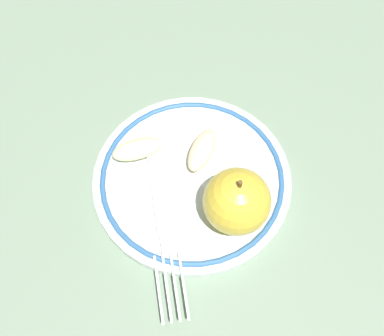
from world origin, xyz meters
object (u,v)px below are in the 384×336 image
apple_slice_front (136,152)px  apple_slice_back (202,150)px  apple_red_whole (237,201)px  fork (162,222)px  plate (192,180)px

apple_slice_front → apple_slice_back: (0.02, -0.07, 0.00)m
apple_slice_front → apple_red_whole: bearing=-51.8°
apple_slice_front → apple_slice_back: same height
apple_slice_front → fork: (-0.07, -0.05, -0.01)m
plate → apple_red_whole: size_ratio=2.82×
plate → apple_slice_front: (0.01, 0.06, 0.02)m
plate → apple_red_whole: (-0.03, -0.05, 0.04)m
apple_red_whole → fork: (-0.03, 0.07, -0.03)m
apple_slice_front → fork: 0.08m
apple_red_whole → apple_slice_back: bearing=41.5°
plate → apple_red_whole: bearing=-118.4°
plate → apple_slice_back: size_ratio=3.82×
plate → apple_slice_front: size_ratio=3.82×
apple_slice_front → fork: apple_slice_front is taller
apple_red_whole → apple_slice_front: (0.04, 0.12, -0.02)m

